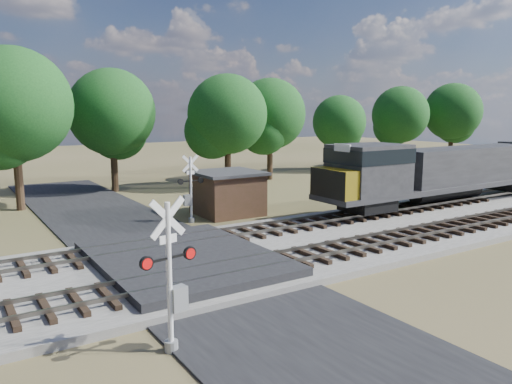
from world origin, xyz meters
TOP-DOWN VIEW (x-y plane):
  - ground at (0.00, 0.00)m, footprint 160.00×160.00m
  - ballast_bed at (10.00, 0.50)m, footprint 140.00×10.00m
  - road at (0.00, 0.00)m, footprint 7.00×60.00m
  - crossing_panel at (0.00, 0.50)m, footprint 7.00×9.00m
  - track_near at (3.12, -2.00)m, footprint 140.00×2.60m
  - track_far at (3.12, 3.00)m, footprint 140.00×2.60m
  - crossing_signal_near at (-3.35, -6.22)m, footprint 1.77×0.47m
  - crossing_signal_far at (3.99, 8.28)m, footprint 1.66×0.36m
  - equipment_shed at (7.12, 9.24)m, footprint 4.20×4.20m
  - treeline at (7.38, 20.57)m, footprint 80.04×11.62m

SIDE VIEW (x-z plane):
  - ground at x=0.00m, z-range 0.00..0.00m
  - road at x=0.00m, z-range 0.00..0.08m
  - ballast_bed at x=10.00m, z-range 0.00..0.30m
  - crossing_panel at x=0.00m, z-range 0.01..0.62m
  - track_near at x=3.12m, z-range 0.25..0.58m
  - track_far at x=3.12m, z-range 0.25..0.58m
  - equipment_shed at x=7.12m, z-range 0.02..2.83m
  - crossing_signal_far at x=3.99m, z-range -0.35..3.77m
  - crossing_signal_near at x=-3.35m, z-range -0.37..4.05m
  - treeline at x=7.38m, z-range 0.92..11.79m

